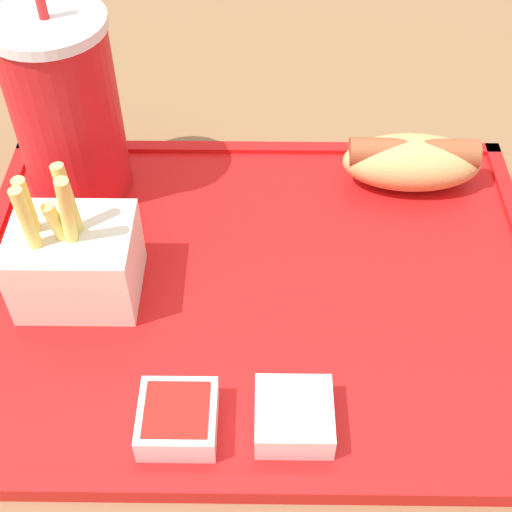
{
  "coord_description": "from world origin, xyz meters",
  "views": [
    {
      "loc": [
        -0.01,
        -0.37,
        1.16
      ],
      "look_at": [
        -0.02,
        -0.04,
        0.79
      ],
      "focal_mm": 50.0,
      "sensor_mm": 36.0,
      "label": 1
    }
  ],
  "objects_px": {
    "soda_cup": "(66,109)",
    "sauce_cup_ketchup": "(178,418)",
    "sauce_cup_mayo": "(294,415)",
    "fries_carton": "(74,259)",
    "hot_dog_far": "(412,161)"
  },
  "relations": [
    {
      "from": "soda_cup",
      "to": "fries_carton",
      "type": "relative_size",
      "value": 1.64
    },
    {
      "from": "soda_cup",
      "to": "hot_dog_far",
      "type": "relative_size",
      "value": 1.63
    },
    {
      "from": "fries_carton",
      "to": "sauce_cup_ketchup",
      "type": "relative_size",
      "value": 2.37
    },
    {
      "from": "sauce_cup_mayo",
      "to": "sauce_cup_ketchup",
      "type": "distance_m",
      "value": 0.07
    },
    {
      "from": "soda_cup",
      "to": "hot_dog_far",
      "type": "height_order",
      "value": "soda_cup"
    },
    {
      "from": "hot_dog_far",
      "to": "fries_carton",
      "type": "distance_m",
      "value": 0.28
    },
    {
      "from": "soda_cup",
      "to": "hot_dog_far",
      "type": "bearing_deg",
      "value": 1.05
    },
    {
      "from": "hot_dog_far",
      "to": "sauce_cup_mayo",
      "type": "height_order",
      "value": "hot_dog_far"
    },
    {
      "from": "soda_cup",
      "to": "sauce_cup_ketchup",
      "type": "distance_m",
      "value": 0.25
    },
    {
      "from": "fries_carton",
      "to": "sauce_cup_mayo",
      "type": "distance_m",
      "value": 0.19
    },
    {
      "from": "soda_cup",
      "to": "sauce_cup_mayo",
      "type": "distance_m",
      "value": 0.29
    },
    {
      "from": "fries_carton",
      "to": "sauce_cup_mayo",
      "type": "xyz_separation_m",
      "value": [
        0.15,
        -0.11,
        -0.02
      ]
    },
    {
      "from": "sauce_cup_ketchup",
      "to": "sauce_cup_mayo",
      "type": "bearing_deg",
      "value": 2.05
    },
    {
      "from": "hot_dog_far",
      "to": "fries_carton",
      "type": "xyz_separation_m",
      "value": [
        -0.25,
        -0.12,
        0.01
      ]
    },
    {
      "from": "hot_dog_far",
      "to": "sauce_cup_ketchup",
      "type": "xyz_separation_m",
      "value": [
        -0.17,
        -0.23,
        -0.01
      ]
    }
  ]
}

